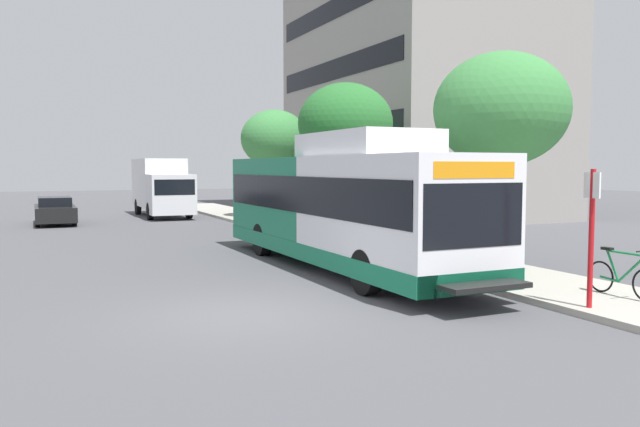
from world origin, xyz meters
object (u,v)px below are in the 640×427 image
Objects in this scene: parked_car_far_lane at (55,211)px; box_truck_background at (161,186)px; transit_bus at (340,206)px; street_tree_far_block at (275,139)px; street_tree_mid_block at (345,124)px; bus_stop_sign_pole at (591,228)px; bicycle_parked at (623,276)px; street_tree_near_stop at (501,110)px.

parked_car_far_lane is 6.43m from box_truck_background.
street_tree_far_block is (4.05, 15.91, 2.57)m from transit_bus.
street_tree_mid_block is 1.07× the size of street_tree_far_block.
parked_car_far_lane is at bearing 108.99° from bus_stop_sign_pole.
street_tree_far_block is at bearing -9.70° from parked_car_far_lane.
parked_car_far_lane is at bearing 136.23° from street_tree_mid_block.
bicycle_parked is at bearing -67.79° from parked_car_far_lane.
transit_bus is at bearing -87.16° from box_truck_background.
street_tree_near_stop reaches higher than transit_bus.
bus_stop_sign_pole reaches higher than bicycle_parked.
street_tree_near_stop is at bearing 81.70° from bicycle_parked.
bus_stop_sign_pole is 1.48× the size of bicycle_parked.
street_tree_far_block reaches higher than parked_car_far_lane.
bicycle_parked is (3.19, -6.45, -1.14)m from transit_bus.
bus_stop_sign_pole reaches higher than parked_car_far_lane.
street_tree_near_stop is at bearing -90.63° from street_tree_far_block.
street_tree_near_stop is 9.46m from street_tree_mid_block.
street_tree_far_block is at bearing 87.81° from bicycle_parked.
box_truck_background is at bearing 95.84° from bus_stop_sign_pole.
street_tree_far_block is at bearing 75.73° from transit_bus.
transit_bus is at bearing 104.57° from bus_stop_sign_pole.
box_truck_background is at bearing 110.95° from street_tree_mid_block.
street_tree_near_stop is at bearing -90.75° from street_tree_mid_block.
transit_bus is 1.75× the size of box_truck_background.
box_truck_background is (-4.87, 22.51, -2.56)m from street_tree_near_stop.
bus_stop_sign_pole is at bearing -98.63° from street_tree_mid_block.
bicycle_parked is 0.31× the size of street_tree_far_block.
box_truck_background reaches higher than bus_stop_sign_pole.
box_truck_background is at bearing 137.33° from street_tree_far_block.
street_tree_near_stop is at bearing -61.81° from parked_car_far_lane.
street_tree_near_stop is 0.81× the size of box_truck_background.
street_tree_near_stop reaches higher than bicycle_parked.
parked_car_far_lane is (-6.69, 17.75, -1.04)m from transit_bus.
bus_stop_sign_pole is 14.86m from street_tree_mid_block.
bus_stop_sign_pole is (1.79, -6.88, -0.05)m from transit_bus.
bicycle_parked is 0.31× the size of street_tree_near_stop.
bicycle_parked is 0.29× the size of street_tree_mid_block.
street_tree_mid_block is at bearing 86.79° from bicycle_parked.
bus_stop_sign_pole is 0.46× the size of street_tree_near_stop.
street_tree_mid_block is 0.86× the size of box_truck_background.
bicycle_parked is at bearing -98.30° from street_tree_near_stop.
transit_bus reaches higher than bicycle_parked.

